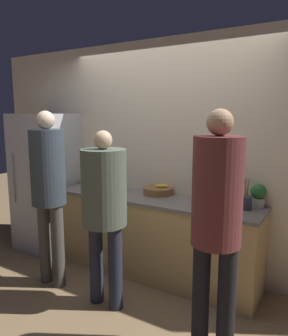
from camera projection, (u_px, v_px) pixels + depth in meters
name	position (u px, v px, depth m)	size (l,w,h in m)	color
ground_plane	(137.00, 286.00, 3.42)	(14.00, 14.00, 0.00)	#8C704C
wall_back	(167.00, 156.00, 3.74)	(5.20, 0.06, 2.60)	beige
counter	(154.00, 235.00, 3.64)	(2.36, 0.62, 0.88)	tan
refrigerator	(47.00, 182.00, 4.32)	(0.69, 0.72, 1.78)	#B7B7BC
person_left	(48.00, 184.00, 3.31)	(0.34, 0.34, 1.81)	#4C4742
person_center	(104.00, 201.00, 2.94)	(0.41, 0.41, 1.64)	#232838
person_right	(216.00, 215.00, 2.27)	(0.35, 0.35, 1.81)	black
fruit_bowl	(158.00, 191.00, 3.69)	(0.33, 0.33, 0.12)	brown
utensil_crock	(246.00, 202.00, 3.09)	(0.11, 0.11, 0.30)	#3D424C
bottle_green	(97.00, 184.00, 3.83)	(0.06, 0.06, 0.22)	#236033
bottle_clear	(83.00, 179.00, 4.19)	(0.08, 0.08, 0.19)	silver
cup_black	(226.00, 204.00, 3.13)	(0.08, 0.08, 0.08)	#28282D
potted_plant	(258.00, 195.00, 3.16)	(0.15, 0.15, 0.23)	beige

